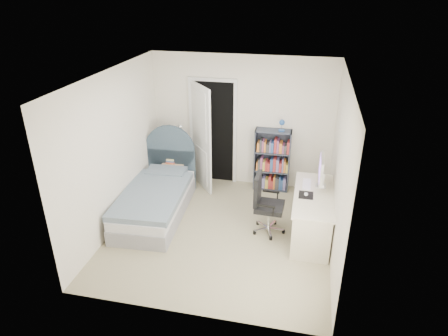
% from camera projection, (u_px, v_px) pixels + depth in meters
% --- Properties ---
extents(room_shell, '(3.50, 3.70, 2.60)m').
position_uv_depth(room_shell, '(221.00, 161.00, 5.90)').
color(room_shell, gray).
rests_on(room_shell, ground).
extents(door, '(0.92, 0.67, 2.06)m').
position_uv_depth(door, '(206.00, 134.00, 7.50)').
color(door, black).
rests_on(door, ground).
extents(bed, '(1.09, 2.12, 1.27)m').
position_uv_depth(bed, '(157.00, 197.00, 6.85)').
color(bed, gray).
rests_on(bed, ground).
extents(nightstand, '(0.42, 0.42, 0.61)m').
position_uv_depth(nightstand, '(174.00, 167.00, 7.67)').
color(nightstand, tan).
rests_on(nightstand, ground).
extents(floor_lamp, '(0.18, 0.18, 1.29)m').
position_uv_depth(floor_lamp, '(181.00, 162.00, 7.58)').
color(floor_lamp, silver).
rests_on(floor_lamp, ground).
extents(bookcase, '(0.66, 0.28, 1.41)m').
position_uv_depth(bookcase, '(273.00, 162.00, 7.54)').
color(bookcase, '#3C4251').
rests_on(bookcase, ground).
extents(desk, '(0.59, 1.49, 1.22)m').
position_uv_depth(desk, '(312.00, 212.00, 6.20)').
color(desk, beige).
rests_on(desk, ground).
extents(office_chair, '(0.51, 0.52, 0.99)m').
position_uv_depth(office_chair, '(265.00, 201.00, 6.23)').
color(office_chair, silver).
rests_on(office_chair, ground).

